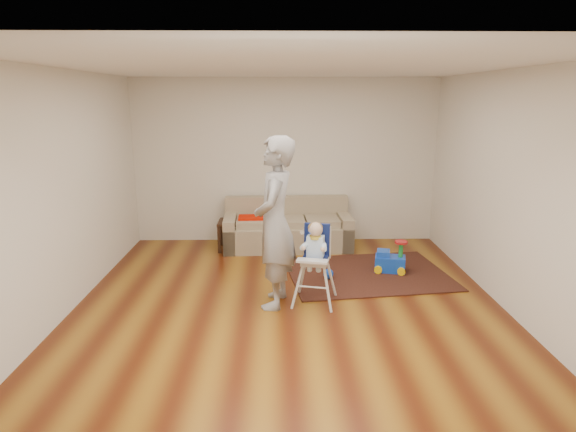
{
  "coord_description": "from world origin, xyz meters",
  "views": [
    {
      "loc": [
        -0.11,
        -5.2,
        2.39
      ],
      "look_at": [
        0.0,
        0.4,
        1.0
      ],
      "focal_mm": 30.0,
      "sensor_mm": 36.0,
      "label": 1
    }
  ],
  "objects_px": {
    "adult": "(275,223)",
    "side_table": "(233,235)",
    "sofa": "(288,224)",
    "ride_on_toy": "(390,256)",
    "high_chair": "(315,264)",
    "toy_ball": "(328,274)"
  },
  "relations": [
    {
      "from": "toy_ball",
      "to": "adult",
      "type": "height_order",
      "value": "adult"
    },
    {
      "from": "ride_on_toy",
      "to": "toy_ball",
      "type": "xyz_separation_m",
      "value": [
        -0.89,
        -0.28,
        -0.16
      ]
    },
    {
      "from": "sofa",
      "to": "toy_ball",
      "type": "height_order",
      "value": "sofa"
    },
    {
      "from": "ride_on_toy",
      "to": "adult",
      "type": "distance_m",
      "value": 2.05
    },
    {
      "from": "side_table",
      "to": "adult",
      "type": "bearing_deg",
      "value": -72.16
    },
    {
      "from": "ride_on_toy",
      "to": "toy_ball",
      "type": "distance_m",
      "value": 0.95
    },
    {
      "from": "adult",
      "to": "sofa",
      "type": "bearing_deg",
      "value": -176.76
    },
    {
      "from": "side_table",
      "to": "adult",
      "type": "height_order",
      "value": "adult"
    },
    {
      "from": "ride_on_toy",
      "to": "high_chair",
      "type": "xyz_separation_m",
      "value": [
        -1.13,
        -1.01,
        0.24
      ]
    },
    {
      "from": "ride_on_toy",
      "to": "side_table",
      "type": "bearing_deg",
      "value": 167.73
    },
    {
      "from": "sofa",
      "to": "high_chair",
      "type": "height_order",
      "value": "high_chair"
    },
    {
      "from": "toy_ball",
      "to": "sofa",
      "type": "bearing_deg",
      "value": 109.79
    },
    {
      "from": "side_table",
      "to": "high_chair",
      "type": "xyz_separation_m",
      "value": [
        1.15,
        -2.11,
        0.25
      ]
    },
    {
      "from": "sofa",
      "to": "toy_ball",
      "type": "xyz_separation_m",
      "value": [
        0.52,
        -1.45,
        -0.31
      ]
    },
    {
      "from": "adult",
      "to": "side_table",
      "type": "bearing_deg",
      "value": -154.11
    },
    {
      "from": "side_table",
      "to": "ride_on_toy",
      "type": "bearing_deg",
      "value": -25.76
    },
    {
      "from": "side_table",
      "to": "ride_on_toy",
      "type": "xyz_separation_m",
      "value": [
        2.29,
        -1.1,
        0.01
      ]
    },
    {
      "from": "side_table",
      "to": "ride_on_toy",
      "type": "relative_size",
      "value": 1.04
    },
    {
      "from": "sofa",
      "to": "adult",
      "type": "bearing_deg",
      "value": -97.02
    },
    {
      "from": "toy_ball",
      "to": "ride_on_toy",
      "type": "bearing_deg",
      "value": 17.5
    },
    {
      "from": "side_table",
      "to": "adult",
      "type": "distance_m",
      "value": 2.37
    },
    {
      "from": "ride_on_toy",
      "to": "high_chair",
      "type": "relative_size",
      "value": 0.45
    }
  ]
}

